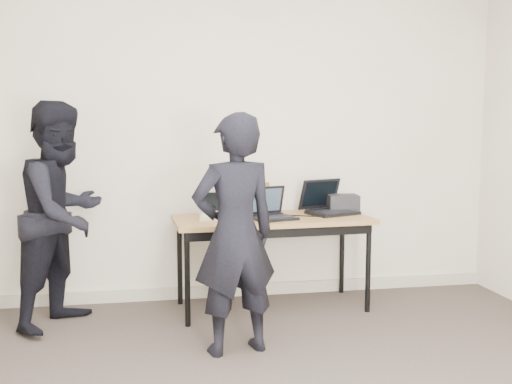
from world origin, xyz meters
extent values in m
cube|color=beige|center=(0.00, 2.27, 1.35)|extent=(4.50, 0.05, 2.70)
cube|color=olive|center=(0.27, 1.88, 0.70)|extent=(1.53, 0.73, 0.03)
cylinder|color=black|center=(-0.40, 1.57, 0.34)|extent=(0.04, 0.04, 0.68)
cylinder|color=black|center=(0.98, 1.65, 0.34)|extent=(0.04, 0.04, 0.68)
cylinder|color=black|center=(-0.43, 2.10, 0.34)|extent=(0.04, 0.04, 0.68)
cylinder|color=black|center=(0.95, 2.18, 0.34)|extent=(0.04, 0.04, 0.68)
cube|color=black|center=(0.29, 1.59, 0.64)|extent=(1.40, 0.10, 0.06)
cube|color=#BDB197|center=(-0.16, 1.86, 0.73)|extent=(0.27, 0.23, 0.03)
cube|color=beige|center=(-0.16, 1.84, 0.75)|extent=(0.22, 0.13, 0.01)
cube|color=#BDB197|center=(-0.15, 1.99, 0.84)|extent=(0.26, 0.06, 0.18)
cube|color=black|center=(-0.15, 1.98, 0.84)|extent=(0.22, 0.05, 0.15)
cube|color=#BDB197|center=(-0.15, 1.97, 0.75)|extent=(0.23, 0.03, 0.01)
cube|color=black|center=(0.27, 1.77, 0.73)|extent=(0.36, 0.31, 0.02)
cube|color=black|center=(0.28, 1.74, 0.74)|extent=(0.28, 0.20, 0.01)
cube|color=black|center=(0.23, 1.91, 0.85)|extent=(0.32, 0.15, 0.22)
cube|color=#26333F|center=(0.23, 1.90, 0.85)|extent=(0.27, 0.12, 0.18)
cube|color=black|center=(0.23, 1.88, 0.74)|extent=(0.27, 0.09, 0.02)
cube|color=black|center=(0.78, 1.94, 0.73)|extent=(0.44, 0.38, 0.02)
cube|color=black|center=(0.79, 1.91, 0.75)|extent=(0.33, 0.25, 0.01)
cube|color=black|center=(0.72, 2.10, 0.87)|extent=(0.38, 0.22, 0.25)
cube|color=black|center=(0.72, 2.09, 0.87)|extent=(0.32, 0.18, 0.20)
cube|color=black|center=(0.73, 2.06, 0.74)|extent=(0.31, 0.14, 0.02)
cube|color=brown|center=(0.09, 2.10, 0.84)|extent=(0.38, 0.22, 0.24)
cube|color=brown|center=(0.10, 2.04, 0.94)|extent=(0.37, 0.13, 0.07)
cube|color=brown|center=(0.25, 2.12, 0.82)|extent=(0.03, 0.10, 0.02)
ellipsoid|color=white|center=(0.12, 2.10, 1.00)|extent=(0.14, 0.11, 0.08)
cube|color=black|center=(0.90, 2.06, 0.79)|extent=(0.26, 0.23, 0.14)
cube|color=black|center=(0.05, 1.70, 0.73)|extent=(0.08, 0.05, 0.03)
cube|color=black|center=(0.57, 1.85, 0.72)|extent=(0.30, 0.16, 0.01)
cube|color=black|center=(-0.15, 1.87, 0.72)|extent=(0.25, 0.23, 0.01)
cube|color=black|center=(0.80, 1.88, 0.72)|extent=(0.16, 0.22, 0.01)
cube|color=silver|center=(0.05, 1.77, 0.72)|extent=(0.26, 0.13, 0.01)
imported|color=black|center=(-0.13, 1.06, 0.75)|extent=(0.62, 0.48, 1.50)
imported|color=black|center=(-1.26, 1.79, 0.80)|extent=(0.92, 0.97, 1.59)
cube|color=#A49E88|center=(0.00, 2.23, 0.05)|extent=(4.50, 0.03, 0.10)
camera|label=1|loc=(-0.61, -2.38, 1.41)|focal=40.00mm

